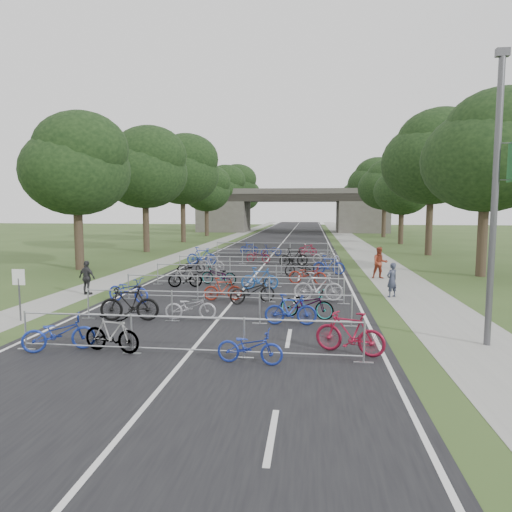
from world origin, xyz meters
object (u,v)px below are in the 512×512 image
(bike_0, at_px, (59,333))
(bike_1, at_px, (112,334))
(overpass_bridge, at_px, (292,211))
(pedestrian_c, at_px, (87,278))
(bike_2, at_px, (250,347))
(pedestrian_a, at_px, (392,280))
(lamppost, at_px, (496,195))
(park_sign, at_px, (19,285))
(pedestrian_b, at_px, (380,263))

(bike_0, height_order, bike_1, bike_1)
(overpass_bridge, bearing_deg, pedestrian_c, -96.81)
(bike_2, bearing_deg, pedestrian_a, -22.50)
(overpass_bridge, distance_m, pedestrian_a, 56.52)
(lamppost, bearing_deg, park_sign, 176.22)
(bike_1, distance_m, pedestrian_b, 17.00)
(lamppost, bearing_deg, bike_2, -159.85)
(park_sign, bearing_deg, bike_0, -43.29)
(overpass_bridge, bearing_deg, pedestrian_b, -82.07)
(bike_0, relative_size, pedestrian_b, 1.08)
(bike_2, xyz_separation_m, pedestrian_a, (5.06, 9.37, 0.32))
(park_sign, relative_size, bike_0, 0.96)
(bike_2, bearing_deg, pedestrian_c, 51.83)
(overpass_bridge, bearing_deg, lamppost, -82.47)
(overpass_bridge, relative_size, bike_2, 18.29)
(overpass_bridge, bearing_deg, bike_2, -88.48)
(overpass_bridge, xyz_separation_m, pedestrian_c, (-6.82, -57.14, -2.76))
(park_sign, height_order, bike_1, park_sign)
(park_sign, bearing_deg, pedestrian_a, 23.65)
(pedestrian_c, bearing_deg, bike_2, 156.03)
(lamppost, bearing_deg, bike_0, -170.47)
(bike_2, bearing_deg, bike_0, 91.44)
(pedestrian_b, height_order, pedestrian_c, pedestrian_b)
(lamppost, height_order, bike_2, lamppost)
(bike_0, height_order, bike_2, bike_0)
(park_sign, xyz_separation_m, bike_2, (8.54, -3.42, -0.82))
(lamppost, xyz_separation_m, pedestrian_b, (-1.27, 12.36, -3.40))
(park_sign, distance_m, bike_1, 5.58)
(pedestrian_a, distance_m, pedestrian_b, 5.41)
(overpass_bridge, height_order, lamppost, lamppost)
(overpass_bridge, height_order, bike_0, overpass_bridge)
(park_sign, height_order, pedestrian_a, park_sign)
(overpass_bridge, bearing_deg, bike_0, -93.18)
(overpass_bridge, height_order, bike_1, overpass_bridge)
(bike_2, distance_m, pedestrian_b, 15.71)
(pedestrian_b, bearing_deg, park_sign, -146.09)
(park_sign, xyz_separation_m, pedestrian_c, (-0.02, 4.86, -0.49))
(park_sign, relative_size, pedestrian_c, 1.17)
(bike_0, distance_m, pedestrian_c, 8.50)
(lamppost, distance_m, pedestrian_c, 16.62)
(lamppost, distance_m, park_sign, 15.46)
(bike_0, bearing_deg, bike_1, -112.25)
(bike_0, height_order, pedestrian_b, pedestrian_b)
(park_sign, distance_m, pedestrian_a, 14.86)
(bike_2, relative_size, pedestrian_a, 1.11)
(overpass_bridge, xyz_separation_m, park_sign, (-6.80, -62.00, -2.27))
(bike_1, height_order, pedestrian_a, pedestrian_a)
(pedestrian_b, xyz_separation_m, pedestrian_c, (-13.88, -6.50, -0.11))
(pedestrian_a, bearing_deg, bike_2, 26.55)
(pedestrian_a, bearing_deg, overpass_bridge, -118.17)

